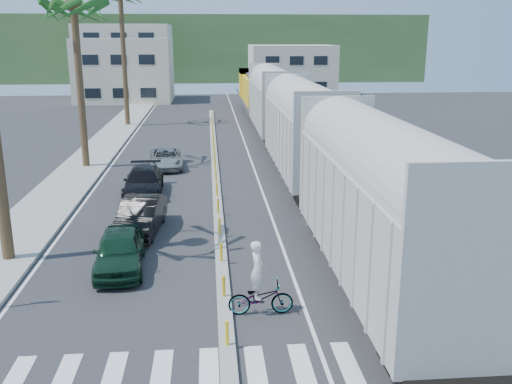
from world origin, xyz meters
TOP-DOWN VIEW (x-y plane):
  - ground at (0.00, 0.00)m, footprint 140.00×140.00m
  - sidewalk at (-8.50, 25.00)m, footprint 3.00×90.00m
  - rails at (5.00, 28.00)m, footprint 1.56×100.00m
  - median at (0.00, 19.96)m, footprint 0.45×60.00m
  - crosswalk at (0.00, -2.00)m, footprint 14.00×2.20m
  - lane_markings at (-2.15, 25.00)m, footprint 9.42×90.00m
  - freight_train at (5.00, 22.86)m, footprint 3.00×60.94m
  - buildings at (-6.41, 71.66)m, footprint 38.00×27.00m
  - hillside at (0.00, 100.00)m, footprint 80.00×20.00m
  - car_lead at (-3.69, 4.89)m, footprint 2.32×4.48m
  - car_second at (-3.38, 8.93)m, footprint 2.47×4.86m
  - car_third at (-3.89, 15.07)m, footprint 2.34×5.06m
  - car_rear at (-3.14, 21.54)m, footprint 2.82×4.76m
  - cyclist at (1.07, 1.00)m, footprint 0.78×1.99m

SIDE VIEW (x-z plane):
  - ground at x=0.00m, z-range 0.00..0.00m
  - lane_markings at x=-2.15m, z-range 0.00..0.01m
  - crosswalk at x=0.00m, z-range 0.00..0.01m
  - rails at x=5.00m, z-range 0.00..0.06m
  - sidewalk at x=-8.50m, z-range 0.00..0.15m
  - median at x=0.00m, z-range -0.34..0.51m
  - car_rear at x=-3.14m, z-range 0.00..1.22m
  - car_third at x=-3.89m, z-range 0.00..1.43m
  - car_lead at x=-3.69m, z-range 0.00..1.44m
  - car_second at x=-3.38m, z-range 0.00..1.50m
  - cyclist at x=1.07m, z-range -0.41..1.96m
  - freight_train at x=5.00m, z-range -0.02..5.83m
  - buildings at x=-6.41m, z-range -0.64..9.36m
  - hillside at x=0.00m, z-range 0.00..12.00m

